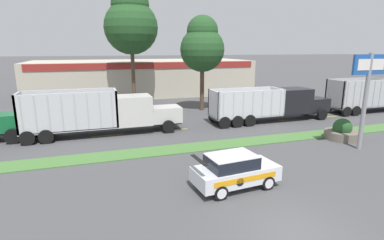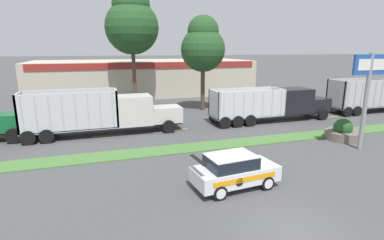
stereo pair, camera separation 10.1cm
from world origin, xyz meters
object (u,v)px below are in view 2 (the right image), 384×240
dump_truck_mid (383,96)px  store_sign_post (368,83)px  dump_truck_lead (118,114)px  dump_truck_trail (282,104)px  stone_planter (342,132)px  rally_car (234,170)px

dump_truck_mid → store_sign_post: size_ratio=1.77×
dump_truck_lead → dump_truck_trail: 14.99m
dump_truck_lead → store_sign_post: 17.88m
store_sign_post → stone_planter: bearing=73.2°
dump_truck_trail → rally_car: bearing=-132.2°
rally_car → stone_planter: bearing=23.2°
dump_truck_mid → dump_truck_trail: size_ratio=0.95×
rally_car → stone_planter: 12.26m
rally_car → store_sign_post: size_ratio=0.67×
store_sign_post → rally_car: bearing=-166.2°
dump_truck_mid → dump_truck_trail: (-13.08, -0.51, -0.05)m
rally_car → dump_truck_mid: bearing=27.1°
dump_truck_trail → dump_truck_lead: bearing=179.6°
rally_car → dump_truck_trail: bearing=47.8°
dump_truck_mid → stone_planter: 14.20m
rally_car → store_sign_post: store_sign_post is taller
dump_truck_lead → dump_truck_mid: size_ratio=1.07×
dump_truck_lead → rally_car: 12.49m
dump_truck_lead → dump_truck_mid: (28.06, 0.40, -0.01)m
dump_truck_lead → store_sign_post: store_sign_post is taller
stone_planter → store_sign_post: bearing=-106.8°
store_sign_post → stone_planter: 4.60m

